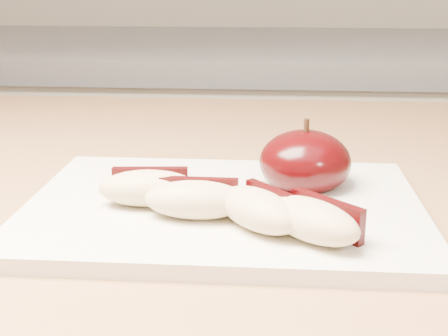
{
  "coord_description": "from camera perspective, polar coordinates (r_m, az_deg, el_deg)",
  "views": [
    {
      "loc": [
        -0.04,
        -0.03,
        1.07
      ],
      "look_at": [
        -0.07,
        0.39,
        0.94
      ],
      "focal_mm": 50.0,
      "sensor_mm": 36.0,
      "label": 1
    }
  ],
  "objects": [
    {
      "name": "apple_wedge_a",
      "position": [
        0.44,
        -6.93,
        -1.77
      ],
      "size": [
        0.07,
        0.04,
        0.02
      ],
      "rotation": [
        0.0,
        0.0,
        0.09
      ],
      "color": "#D1B384",
      "rests_on": "cutting_board"
    },
    {
      "name": "apple_wedge_c",
      "position": [
        0.4,
        3.3,
        -3.78
      ],
      "size": [
        0.07,
        0.07,
        0.02
      ],
      "rotation": [
        0.0,
        0.0,
        -0.86
      ],
      "color": "#D1B384",
      "rests_on": "cutting_board"
    },
    {
      "name": "apple_half",
      "position": [
        0.48,
        7.42,
        0.52
      ],
      "size": [
        0.08,
        0.08,
        0.06
      ],
      "rotation": [
        0.0,
        0.0,
        -0.16
      ],
      "color": "black",
      "rests_on": "cutting_board"
    },
    {
      "name": "apple_wedge_b",
      "position": [
        0.41,
        -2.54,
        -2.85
      ],
      "size": [
        0.07,
        0.04,
        0.02
      ],
      "rotation": [
        0.0,
        0.0,
        -0.02
      ],
      "color": "#D1B384",
      "rests_on": "cutting_board"
    },
    {
      "name": "apple_wedge_d",
      "position": [
        0.38,
        8.18,
        -4.7
      ],
      "size": [
        0.07,
        0.07,
        0.02
      ],
      "rotation": [
        0.0,
        0.0,
        -0.77
      ],
      "color": "#D1B384",
      "rests_on": "cutting_board"
    },
    {
      "name": "back_cabinet",
      "position": [
        1.37,
        5.72,
        -8.48
      ],
      "size": [
        2.4,
        0.62,
        0.94
      ],
      "color": "silver",
      "rests_on": "ground"
    },
    {
      "name": "cutting_board",
      "position": [
        0.45,
        0.0,
        -3.74
      ],
      "size": [
        0.28,
        0.21,
        0.01
      ],
      "primitive_type": "cube",
      "rotation": [
        0.0,
        0.0,
        0.0
      ],
      "color": "silver",
      "rests_on": "island_counter"
    }
  ]
}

